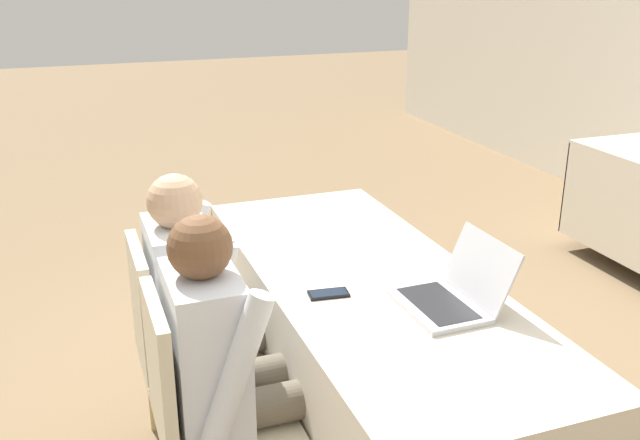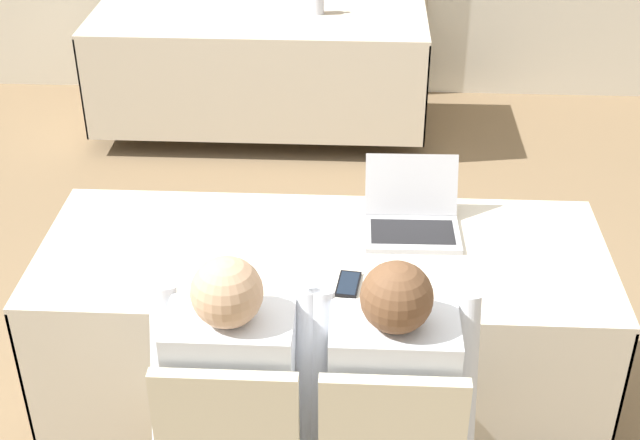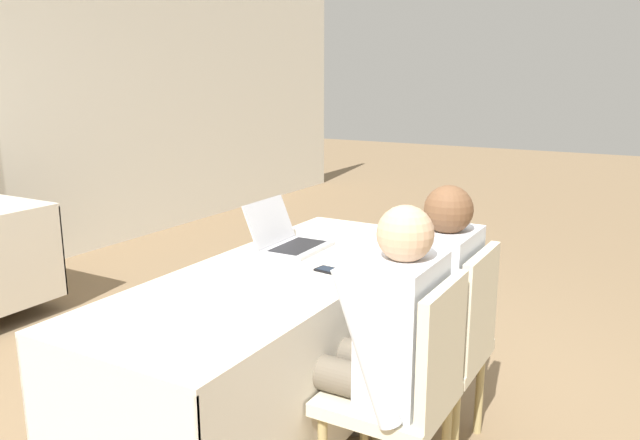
{
  "view_description": "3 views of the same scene",
  "coord_description": "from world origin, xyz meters",
  "px_view_note": "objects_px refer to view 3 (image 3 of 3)",
  "views": [
    {
      "loc": [
        2.21,
        -1.01,
        1.88
      ],
      "look_at": [
        0.0,
        -0.2,
        1.01
      ],
      "focal_mm": 40.0,
      "sensor_mm": 36.0,
      "label": 1
    },
    {
      "loc": [
        0.12,
        -2.6,
        2.49
      ],
      "look_at": [
        0.0,
        -0.2,
        1.01
      ],
      "focal_mm": 50.0,
      "sensor_mm": 36.0,
      "label": 2
    },
    {
      "loc": [
        -2.17,
        -1.45,
        1.59
      ],
      "look_at": [
        0.0,
        -0.2,
        1.01
      ],
      "focal_mm": 35.0,
      "sensor_mm": 36.0,
      "label": 3
    }
  ],
  "objects_px": {
    "cell_phone": "(331,271)",
    "chair_near_left": "(407,386)",
    "person_checkered_shirt": "(382,339)",
    "laptop": "(289,240)",
    "chair_near_right": "(448,340)",
    "person_white_shirt": "(427,300)"
  },
  "relations": [
    {
      "from": "chair_near_left",
      "to": "person_checkered_shirt",
      "type": "height_order",
      "value": "person_checkered_shirt"
    },
    {
      "from": "laptop",
      "to": "chair_near_right",
      "type": "distance_m",
      "value": 0.91
    },
    {
      "from": "person_checkered_shirt",
      "to": "person_white_shirt",
      "type": "distance_m",
      "value": 0.46
    },
    {
      "from": "cell_phone",
      "to": "chair_near_left",
      "type": "relative_size",
      "value": 0.17
    },
    {
      "from": "chair_near_left",
      "to": "person_white_shirt",
      "type": "bearing_deg",
      "value": -167.33
    },
    {
      "from": "laptop",
      "to": "chair_near_left",
      "type": "xyz_separation_m",
      "value": [
        -0.55,
        -0.85,
        -0.31
      ]
    },
    {
      "from": "person_white_shirt",
      "to": "chair_near_right",
      "type": "bearing_deg",
      "value": 90.0
    },
    {
      "from": "laptop",
      "to": "person_white_shirt",
      "type": "relative_size",
      "value": 0.3
    },
    {
      "from": "cell_phone",
      "to": "chair_near_right",
      "type": "xyz_separation_m",
      "value": [
        0.14,
        -0.49,
        -0.27
      ]
    },
    {
      "from": "chair_near_left",
      "to": "person_white_shirt",
      "type": "relative_size",
      "value": 0.78
    },
    {
      "from": "cell_phone",
      "to": "person_checkered_shirt",
      "type": "height_order",
      "value": "person_checkered_shirt"
    },
    {
      "from": "cell_phone",
      "to": "person_white_shirt",
      "type": "bearing_deg",
      "value": -64.09
    },
    {
      "from": "cell_phone",
      "to": "chair_near_left",
      "type": "height_order",
      "value": "chair_near_left"
    },
    {
      "from": "laptop",
      "to": "person_white_shirt",
      "type": "xyz_separation_m",
      "value": [
        -0.09,
        -0.75,
        -0.15
      ]
    },
    {
      "from": "chair_near_left",
      "to": "cell_phone",
      "type": "bearing_deg",
      "value": -123.24
    },
    {
      "from": "chair_near_left",
      "to": "person_checkered_shirt",
      "type": "xyz_separation_m",
      "value": [
        0.0,
        0.1,
        0.16
      ]
    },
    {
      "from": "chair_near_left",
      "to": "laptop",
      "type": "bearing_deg",
      "value": -122.58
    },
    {
      "from": "chair_near_right",
      "to": "person_checkered_shirt",
      "type": "bearing_deg",
      "value": -12.67
    },
    {
      "from": "cell_phone",
      "to": "person_white_shirt",
      "type": "height_order",
      "value": "person_white_shirt"
    },
    {
      "from": "cell_phone",
      "to": "chair_near_right",
      "type": "height_order",
      "value": "chair_near_right"
    },
    {
      "from": "person_checkered_shirt",
      "to": "chair_near_left",
      "type": "bearing_deg",
      "value": 90.0
    },
    {
      "from": "laptop",
      "to": "cell_phone",
      "type": "xyz_separation_m",
      "value": [
        -0.22,
        -0.36,
        -0.04
      ]
    }
  ]
}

